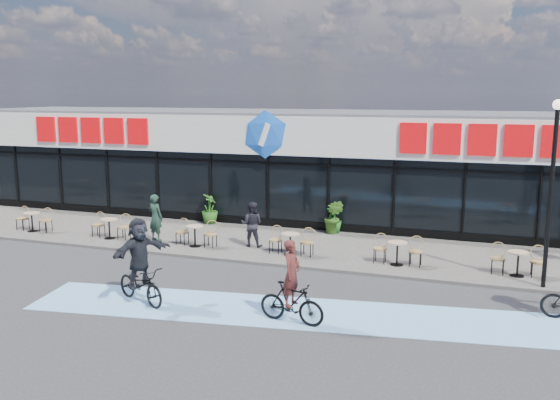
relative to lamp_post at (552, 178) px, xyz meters
name	(u,v)px	position (x,y,z in m)	size (l,w,h in m)	color
ground	(187,279)	(-9.83, -2.30, -3.15)	(120.00, 120.00, 0.00)	#28282B
sidewalk	(245,241)	(-9.83, 2.20, -3.10)	(44.00, 5.00, 0.10)	#625D57
bike_lane	(302,313)	(-5.83, -3.80, -3.15)	(14.00, 2.20, 0.01)	#6EA2D1
building	(291,163)	(-9.83, 7.63, -0.82)	(30.60, 6.57, 4.75)	black
lamp_post	(552,178)	(0.00, 0.00, 0.00)	(0.28, 0.28, 5.14)	black
bistro_set_1	(34,219)	(-18.14, 0.91, -2.60)	(1.54, 0.62, 0.90)	tan
bistro_set_2	(111,226)	(-14.64, 0.91, -2.60)	(1.54, 0.62, 0.90)	tan
bistro_set_3	(196,233)	(-11.14, 0.91, -2.60)	(1.54, 0.62, 0.90)	tan
bistro_set_4	(291,241)	(-7.64, 0.91, -2.60)	(1.54, 0.62, 0.90)	tan
bistro_set_5	(398,250)	(-4.14, 0.91, -2.60)	(1.54, 0.62, 0.90)	tan
bistro_set_6	(518,260)	(-0.64, 0.91, -2.60)	(1.54, 0.62, 0.90)	tan
potted_plant_left	(210,209)	(-12.27, 4.38, -2.45)	(0.68, 0.68, 1.22)	#265719
potted_plant_mid	(334,217)	(-7.01, 4.26, -2.40)	(0.72, 0.58, 1.30)	#305819
potted_plant_right	(334,219)	(-7.04, 4.40, -2.51)	(0.61, 0.61, 1.10)	#1B5A19
patron_left	(156,217)	(-12.86, 1.12, -2.20)	(0.62, 0.41, 1.71)	#1A2F24
patron_right	(252,224)	(-9.26, 1.47, -2.26)	(0.77, 0.60, 1.58)	black
cyclist_a	(292,294)	(-5.88, -4.50, -2.43)	(1.72, 0.72, 2.04)	black
cyclist_c	(140,266)	(-10.03, -4.46, -2.17)	(1.98, 1.75, 2.26)	black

